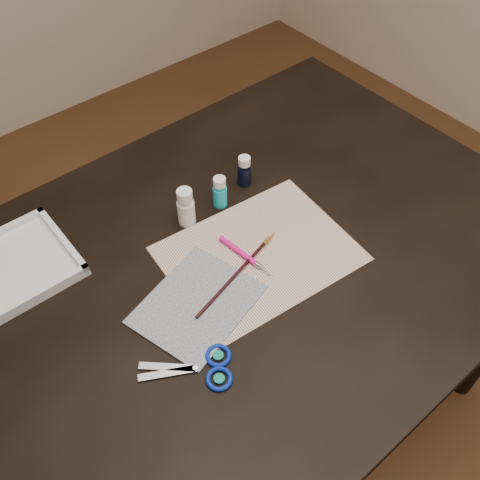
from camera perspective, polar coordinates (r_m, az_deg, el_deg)
ground at (r=1.74m, az=0.00°, el=-17.64°), size 3.50×3.50×0.02m
table at (r=1.40m, az=0.00°, el=-11.44°), size 1.30×0.90×0.75m
paper at (r=1.09m, az=2.04°, el=-1.44°), size 0.40×0.32×0.00m
canvas at (r=1.02m, az=-4.59°, el=-6.81°), size 0.26×0.23×0.00m
paint_bottle_white at (r=1.12m, az=-5.80°, el=3.54°), size 0.05×0.05×0.09m
paint_bottle_cyan at (r=1.16m, az=-2.16°, el=5.17°), size 0.04×0.04×0.08m
paint_bottle_navy at (r=1.21m, az=0.47°, el=7.39°), size 0.04×0.04×0.08m
paintbrush at (r=1.05m, az=-0.14°, el=-3.36°), size 0.26×0.07×0.01m
craft_knife at (r=1.08m, az=0.67°, el=-1.77°), size 0.03×0.15×0.01m
scissors at (r=0.94m, az=-5.75°, el=-13.88°), size 0.20×0.17×0.01m
palette_tray at (r=1.15m, az=-22.61°, el=-2.38°), size 0.21×0.21×0.02m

